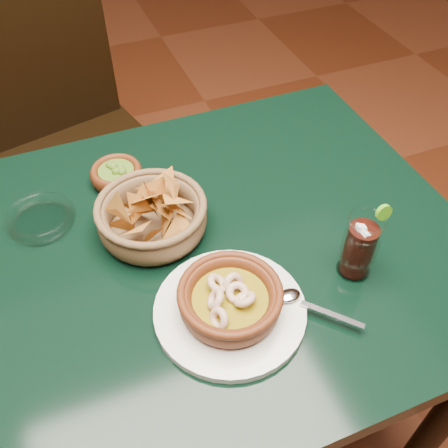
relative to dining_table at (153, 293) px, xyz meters
name	(u,v)px	position (x,y,z in m)	size (l,w,h in m)	color
ground	(176,426)	(0.00, 0.00, -0.65)	(7.00, 7.00, 0.00)	#471C0C
dining_table	(153,293)	(0.00, 0.00, 0.00)	(1.20, 0.80, 0.75)	black
dining_chair	(73,140)	(-0.05, 0.71, -0.12)	(0.54, 0.54, 0.97)	black
shrimp_plate	(230,302)	(0.10, -0.16, 0.13)	(0.31, 0.25, 0.08)	silver
chip_basket	(152,216)	(0.03, 0.07, 0.14)	(0.24, 0.24, 0.15)	brown
guacamole_ramekin	(117,174)	(0.00, 0.23, 0.12)	(0.13, 0.13, 0.04)	#4A1E0C
cola_drink	(360,246)	(0.33, -0.15, 0.16)	(0.13, 0.13, 0.15)	white
glass_ashtray	(40,218)	(-0.16, 0.16, 0.11)	(0.14, 0.14, 0.03)	white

